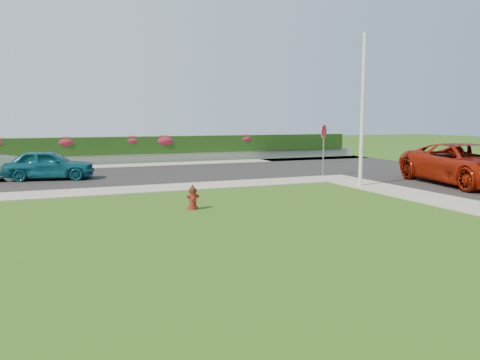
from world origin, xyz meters
name	(u,v)px	position (x,y,z in m)	size (l,w,h in m)	color
ground	(299,236)	(0.00, 0.00, 0.00)	(120.00, 120.00, 0.00)	black
street_far	(63,178)	(-5.00, 14.00, 0.02)	(26.00, 8.00, 0.04)	black
sidewalk_far	(37,195)	(-6.00, 9.00, 0.02)	(24.00, 2.00, 0.04)	gray
curb_corner	(335,178)	(7.00, 9.00, 0.02)	(2.00, 2.00, 0.04)	gray
sidewalk_beyond	(131,165)	(-1.00, 19.00, 0.02)	(34.00, 2.00, 0.04)	gray
retaining_wall	(127,159)	(-1.00, 20.50, 0.30)	(34.00, 0.40, 0.60)	gray
hedge	(126,145)	(-1.00, 20.60, 1.15)	(32.00, 0.90, 1.10)	black
fire_hydrant	(193,198)	(-1.41, 4.27, 0.36)	(0.39, 0.37, 0.77)	#500D0C
suv_red	(466,164)	(10.75, 4.89, 0.92)	(2.91, 6.31, 1.75)	maroon
sedan_teal	(49,165)	(-5.59, 13.51, 0.73)	(1.62, 4.04, 1.38)	#0C4D60
utility_pole	(362,111)	(6.55, 6.48, 3.14)	(0.16, 0.16, 6.28)	silver
stop_sign	(324,138)	(6.88, 9.91, 1.91)	(0.59, 0.41, 2.57)	slate
flower_clump_c	(66,142)	(-4.58, 20.50, 1.42)	(1.40, 0.90, 0.70)	#B11E41
flower_clump_d	(132,141)	(-0.65, 20.50, 1.45)	(1.26, 0.81, 0.63)	#B11E41
flower_clump_e	(164,141)	(1.44, 20.50, 1.40)	(1.50, 0.96, 0.75)	#B11E41
flower_clump_f	(245,139)	(7.16, 20.50, 1.45)	(1.28, 0.82, 0.64)	#B11E41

